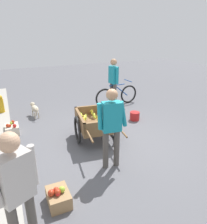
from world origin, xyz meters
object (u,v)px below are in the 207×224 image
at_px(apple_crate, 12,129).
at_px(plastic_bucket, 135,116).
at_px(vendor_person, 112,123).
at_px(mixed_fruit_crate, 58,197).
at_px(dog, 35,108).
at_px(fire_hydrant, 1,106).
at_px(bystander_person, 17,186).
at_px(cyclist_person, 113,78).
at_px(fruit_cart, 95,123).
at_px(bicycle, 117,95).

bearing_deg(apple_crate, plastic_bucket, -99.75).
height_order(vendor_person, mixed_fruit_crate, vendor_person).
relative_size(dog, fire_hydrant, 1.00).
height_order(plastic_bucket, bystander_person, bystander_person).
bearing_deg(mixed_fruit_crate, bystander_person, 137.40).
height_order(cyclist_person, fire_hydrant, cyclist_person).
bearing_deg(fruit_cart, dog, 27.70).
bearing_deg(mixed_fruit_crate, vendor_person, -65.30).
bearing_deg(dog, fruit_cart, -152.30).
bearing_deg(bicycle, cyclist_person, 93.43).
distance_m(fruit_cart, dog, 2.41).
bearing_deg(mixed_fruit_crate, dog, -3.11).
xyz_separation_m(vendor_person, dog, (3.27, 0.96, -0.66)).
xyz_separation_m(plastic_bucket, mixed_fruit_crate, (-2.30, 2.83, 0.01)).
relative_size(bicycle, dog, 2.47).
height_order(vendor_person, apple_crate, vendor_person).
height_order(fire_hydrant, apple_crate, fire_hydrant).
bearing_deg(bicycle, mixed_fruit_crate, 141.13).
bearing_deg(apple_crate, bystander_person, 179.70).
bearing_deg(fruit_cart, vendor_person, 172.13).
distance_m(fire_hydrant, mixed_fruit_crate, 4.36).
height_order(bicycle, mixed_fruit_crate, bicycle).
bearing_deg(cyclist_person, apple_crate, 103.97).
bearing_deg(mixed_fruit_crate, plastic_bucket, -50.99).
height_order(vendor_person, bystander_person, bystander_person).
xyz_separation_m(cyclist_person, mixed_fruit_crate, (-3.70, 2.84, -0.84)).
bearing_deg(bystander_person, cyclist_person, -38.21).
bearing_deg(cyclist_person, fire_hydrant, 80.44).
height_order(cyclist_person, apple_crate, cyclist_person).
height_order(plastic_bucket, mixed_fruit_crate, mixed_fruit_crate).
relative_size(cyclist_person, apple_crate, 3.68).
xyz_separation_m(cyclist_person, fire_hydrant, (0.60, 3.56, -0.64)).
relative_size(dog, plastic_bucket, 2.37).
height_order(apple_crate, mixed_fruit_crate, mixed_fruit_crate).
bearing_deg(plastic_bucket, bystander_person, 130.46).
bearing_deg(cyclist_person, plastic_bucket, 179.90).
bearing_deg(dog, vendor_person, -163.65).
bearing_deg(vendor_person, fire_hydrant, 26.59).
bearing_deg(fire_hydrant, fruit_cart, -142.11).
distance_m(bicycle, cyclist_person, 0.64).
bearing_deg(cyclist_person, bicycle, -86.57).
bearing_deg(fruit_cart, cyclist_person, -36.81).
bearing_deg(cyclist_person, vendor_person, 152.14).
height_order(cyclist_person, bystander_person, cyclist_person).
bearing_deg(mixed_fruit_crate, fruit_cart, -38.28).
relative_size(bicycle, cyclist_person, 1.02).
bearing_deg(vendor_person, dog, 16.35).
bearing_deg(plastic_bucket, vendor_person, 136.51).
height_order(plastic_bucket, apple_crate, apple_crate).
relative_size(cyclist_person, bystander_person, 1.02).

